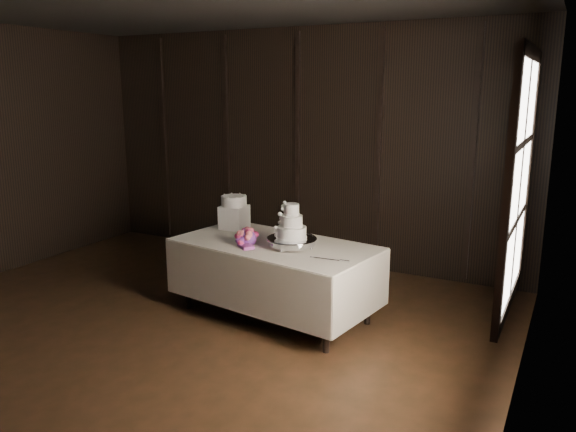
{
  "coord_description": "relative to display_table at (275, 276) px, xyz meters",
  "views": [
    {
      "loc": [
        3.27,
        -3.04,
        2.25
      ],
      "look_at": [
        0.84,
        1.6,
        1.05
      ],
      "focal_mm": 35.0,
      "sensor_mm": 36.0,
      "label": 1
    }
  ],
  "objects": [
    {
      "name": "box_pedestal",
      "position": [
        -0.68,
        0.32,
        0.47
      ],
      "size": [
        0.28,
        0.28,
        0.25
      ],
      "primitive_type": "cube",
      "rotation": [
        0.0,
        0.0,
        0.07
      ],
      "color": "white",
      "rests_on": "display_table"
    },
    {
      "name": "cake_knife",
      "position": [
        0.66,
        -0.26,
        0.35
      ],
      "size": [
        0.37,
        0.04,
        0.01
      ],
      "primitive_type": "cube",
      "rotation": [
        0.0,
        0.0,
        0.06
      ],
      "color": "silver",
      "rests_on": "display_table"
    },
    {
      "name": "wedding_cake",
      "position": [
        0.19,
        -0.06,
        0.57
      ],
      "size": [
        0.32,
        0.28,
        0.34
      ],
      "rotation": [
        0.0,
        0.0,
        0.19
      ],
      "color": "white",
      "rests_on": "cake_stand"
    },
    {
      "name": "cake_stand",
      "position": [
        0.21,
        -0.05,
        0.39
      ],
      "size": [
        0.61,
        0.61,
        0.09
      ],
      "primitive_type": "cylinder",
      "rotation": [
        0.0,
        0.0,
        -0.31
      ],
      "color": "silver",
      "rests_on": "display_table"
    },
    {
      "name": "display_table",
      "position": [
        0.0,
        0.0,
        0.0
      ],
      "size": [
        2.12,
        1.33,
        0.76
      ],
      "rotation": [
        0.0,
        0.0,
        -0.15
      ],
      "color": "beige",
      "rests_on": "ground"
    },
    {
      "name": "bouquet",
      "position": [
        -0.22,
        -0.14,
        0.41
      ],
      "size": [
        0.49,
        0.51,
        0.2
      ],
      "primitive_type": null,
      "rotation": [
        0.0,
        0.0,
        -0.65
      ],
      "color": "#B9465C",
      "rests_on": "display_table"
    },
    {
      "name": "room",
      "position": [
        -0.69,
        -1.6,
        1.08
      ],
      "size": [
        6.08,
        7.08,
        3.08
      ],
      "color": "black",
      "rests_on": "ground"
    },
    {
      "name": "window",
      "position": [
        2.28,
        -1.1,
        1.28
      ],
      "size": [
        0.06,
        1.16,
        1.56
      ],
      "primitive_type": "cube",
      "color": "black",
      "rests_on": "room"
    },
    {
      "name": "small_cake",
      "position": [
        -0.68,
        0.32,
        0.65
      ],
      "size": [
        0.27,
        0.27,
        0.11
      ],
      "primitive_type": "cylinder",
      "rotation": [
        0.0,
        0.0,
        0.0
      ],
      "color": "white",
      "rests_on": "box_pedestal"
    }
  ]
}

